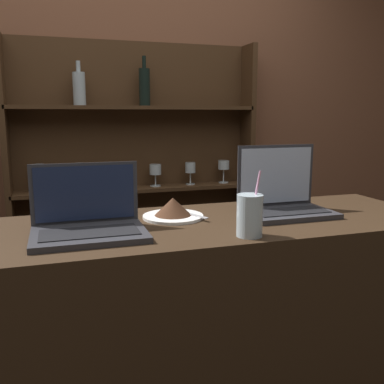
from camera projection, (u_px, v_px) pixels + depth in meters
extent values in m
cube|color=black|center=(169.00, 373.00, 1.51)|extent=(1.93, 0.56, 1.08)
cube|color=brown|center=(116.00, 131.00, 2.50)|extent=(7.00, 0.06, 2.70)
cube|color=#472D19|center=(11.00, 213.00, 2.29)|extent=(0.03, 0.18, 1.85)
cube|color=#472D19|center=(246.00, 198.00, 2.70)|extent=(0.03, 0.18, 1.85)
cube|color=#472D19|center=(135.00, 202.00, 2.57)|extent=(1.41, 0.02, 1.85)
cube|color=#472D19|center=(139.00, 265.00, 2.56)|extent=(1.37, 0.18, 0.02)
cube|color=#472D19|center=(138.00, 189.00, 2.48)|extent=(1.37, 0.18, 0.02)
cube|color=#472D19|center=(136.00, 108.00, 2.39)|extent=(1.37, 0.18, 0.02)
cylinder|color=silver|center=(40.00, 192.00, 2.31)|extent=(0.06, 0.06, 0.01)
cylinder|color=silver|center=(39.00, 184.00, 2.31)|extent=(0.01, 0.01, 0.08)
cylinder|color=silver|center=(38.00, 171.00, 2.29)|extent=(0.07, 0.07, 0.07)
cylinder|color=silver|center=(80.00, 190.00, 2.38)|extent=(0.06, 0.06, 0.01)
cylinder|color=silver|center=(80.00, 182.00, 2.37)|extent=(0.01, 0.01, 0.08)
cylinder|color=silver|center=(79.00, 169.00, 2.36)|extent=(0.06, 0.06, 0.07)
cylinder|color=silver|center=(119.00, 188.00, 2.44)|extent=(0.05, 0.05, 0.01)
cylinder|color=silver|center=(119.00, 181.00, 2.44)|extent=(0.01, 0.01, 0.07)
cylinder|color=silver|center=(118.00, 169.00, 2.42)|extent=(0.06, 0.06, 0.07)
cylinder|color=silver|center=(156.00, 186.00, 2.51)|extent=(0.06, 0.06, 0.01)
cylinder|color=silver|center=(155.00, 180.00, 2.50)|extent=(0.01, 0.01, 0.06)
cylinder|color=silver|center=(155.00, 169.00, 2.49)|extent=(0.07, 0.07, 0.06)
cylinder|color=silver|center=(190.00, 184.00, 2.57)|extent=(0.05, 0.05, 0.01)
cylinder|color=silver|center=(190.00, 178.00, 2.56)|extent=(0.01, 0.01, 0.07)
cylinder|color=silver|center=(190.00, 168.00, 2.55)|extent=(0.06, 0.06, 0.06)
cylinder|color=silver|center=(223.00, 182.00, 2.63)|extent=(0.06, 0.06, 0.01)
cylinder|color=silver|center=(224.00, 176.00, 2.63)|extent=(0.01, 0.01, 0.08)
cylinder|color=silver|center=(224.00, 165.00, 2.61)|extent=(0.07, 0.07, 0.05)
cylinder|color=black|center=(145.00, 87.00, 2.39)|extent=(0.06, 0.06, 0.20)
cylinder|color=black|center=(144.00, 62.00, 2.37)|extent=(0.02, 0.02, 0.07)
cylinder|color=#B2C1C6|center=(79.00, 89.00, 2.29)|extent=(0.07, 0.07, 0.17)
cylinder|color=#B2C1C6|center=(78.00, 66.00, 2.27)|extent=(0.02, 0.02, 0.06)
cube|color=#333338|center=(89.00, 235.00, 1.27)|extent=(0.33, 0.24, 0.02)
cube|color=black|center=(90.00, 232.00, 1.25)|extent=(0.28, 0.13, 0.00)
cube|color=#333338|center=(85.00, 193.00, 1.36)|extent=(0.33, 0.00, 0.19)
cube|color=#1E2847|center=(85.00, 193.00, 1.36)|extent=(0.31, 0.01, 0.17)
cube|color=#333338|center=(289.00, 213.00, 1.54)|extent=(0.31, 0.21, 0.02)
cube|color=black|center=(290.00, 211.00, 1.53)|extent=(0.27, 0.12, 0.00)
cube|color=#333338|center=(276.00, 175.00, 1.61)|extent=(0.31, 0.00, 0.23)
cube|color=silver|center=(276.00, 175.00, 1.61)|extent=(0.29, 0.01, 0.21)
cylinder|color=white|center=(173.00, 216.00, 1.51)|extent=(0.21, 0.21, 0.01)
cone|color=#422616|center=(173.00, 206.00, 1.50)|extent=(0.13, 0.13, 0.06)
cube|color=#B7B7BC|center=(190.00, 214.00, 1.51)|extent=(0.08, 0.16, 0.00)
cylinder|color=silver|center=(250.00, 216.00, 1.27)|extent=(0.08, 0.08, 0.13)
cylinder|color=#EA9EC6|center=(254.00, 204.00, 1.27)|extent=(0.04, 0.01, 0.20)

